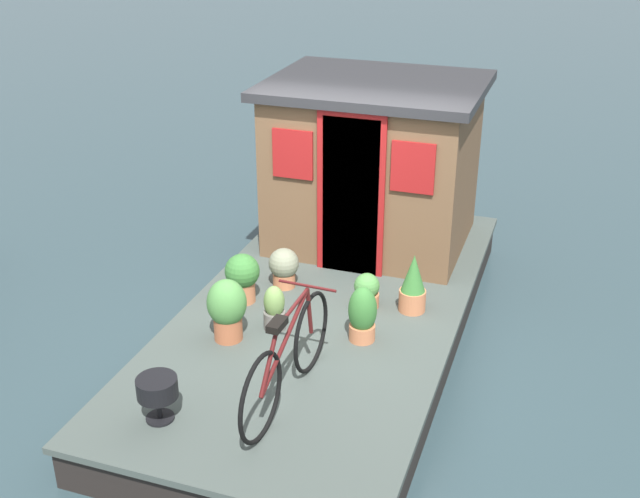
# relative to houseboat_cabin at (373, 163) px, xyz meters

# --- Properties ---
(ground_plane) EXTENTS (60.00, 60.00, 0.00)m
(ground_plane) POSITION_rel_houseboat_cabin_xyz_m (-1.63, 0.00, -1.37)
(ground_plane) COLOR #2D4247
(houseboat_deck) EXTENTS (5.49, 2.62, 0.43)m
(houseboat_deck) POSITION_rel_houseboat_cabin_xyz_m (-1.63, 0.00, -1.16)
(houseboat_deck) COLOR #424C47
(houseboat_deck) RESTS_ON ground_plane
(houseboat_cabin) EXTENTS (1.91, 2.31, 1.87)m
(houseboat_cabin) POSITION_rel_houseboat_cabin_xyz_m (0.00, 0.00, 0.00)
(houseboat_cabin) COLOR brown
(houseboat_cabin) RESTS_ON houseboat_deck
(bicycle) EXTENTS (1.70, 0.50, 0.85)m
(bicycle) POSITION_rel_houseboat_cabin_xyz_m (-3.22, -0.21, -0.55)
(bicycle) COLOR black
(bicycle) RESTS_ON houseboat_deck
(potted_plant_mint) EXTENTS (0.21, 0.21, 0.44)m
(potted_plant_mint) POSITION_rel_houseboat_cabin_xyz_m (-2.22, 0.31, -0.73)
(potted_plant_mint) COLOR slate
(potted_plant_mint) RESTS_ON houseboat_deck
(potted_plant_fern) EXTENTS (0.35, 0.35, 0.51)m
(potted_plant_fern) POSITION_rel_houseboat_cabin_xyz_m (-1.83, 0.81, -0.66)
(potted_plant_fern) COLOR #C6754C
(potted_plant_fern) RESTS_ON houseboat_deck
(potted_plant_geranium) EXTENTS (0.36, 0.36, 0.60)m
(potted_plant_geranium) POSITION_rel_houseboat_cabin_xyz_m (-2.53, 0.65, -0.62)
(potted_plant_geranium) COLOR #B2603D
(potted_plant_geranium) RESTS_ON houseboat_deck
(potted_plant_ivy) EXTENTS (0.26, 0.26, 0.54)m
(potted_plant_ivy) POSITION_rel_houseboat_cabin_xyz_m (-2.14, -0.51, -0.68)
(potted_plant_ivy) COLOR #C6754C
(potted_plant_ivy) RESTS_ON houseboat_deck
(potted_plant_thyme) EXTENTS (0.25, 0.25, 0.35)m
(potted_plant_thyme) POSITION_rel_houseboat_cabin_xyz_m (-1.54, -0.38, -0.77)
(potted_plant_thyme) COLOR #C6754C
(potted_plant_thyme) RESTS_ON houseboat_deck
(potted_plant_rosemary) EXTENTS (0.26, 0.26, 0.60)m
(potted_plant_rosemary) POSITION_rel_houseboat_cabin_xyz_m (-1.46, -0.82, -0.66)
(potted_plant_rosemary) COLOR #C6754C
(potted_plant_rosemary) RESTS_ON houseboat_deck
(potted_plant_lavender) EXTENTS (0.31, 0.31, 0.42)m
(potted_plant_lavender) POSITION_rel_houseboat_cabin_xyz_m (-1.41, 0.54, -0.72)
(potted_plant_lavender) COLOR #C6754C
(potted_plant_lavender) RESTS_ON houseboat_deck
(charcoal_grill) EXTENTS (0.32, 0.32, 0.38)m
(charcoal_grill) POSITION_rel_houseboat_cabin_xyz_m (-3.78, 0.65, -0.67)
(charcoal_grill) COLOR black
(charcoal_grill) RESTS_ON houseboat_deck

